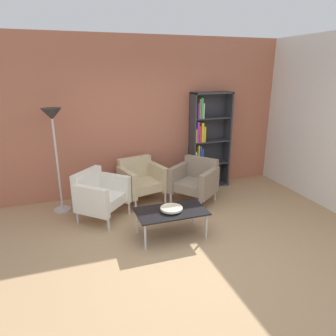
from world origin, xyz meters
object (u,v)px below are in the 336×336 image
object	(u,v)px
decorative_bowl	(171,208)
armchair_near_window	(195,180)
bookshelf_tall	(206,142)
floor_lamp_torchiere	(53,127)
coffee_table_low	(171,213)
armchair_spare_guest	(99,194)
armchair_by_bookshelf	(141,179)

from	to	relation	value
decorative_bowl	armchair_near_window	bearing A→B (deg)	51.26
bookshelf_tall	armchair_near_window	xyz separation A→B (m)	(-0.50, -0.66, -0.51)
armchair_near_window	floor_lamp_torchiere	size ratio (longest dim) A/B	0.55
coffee_table_low	armchair_spare_guest	size ratio (longest dim) A/B	1.05
coffee_table_low	armchair_by_bookshelf	xyz separation A→B (m)	(-0.11, 1.36, 0.05)
bookshelf_tall	armchair_near_window	bearing A→B (deg)	-126.95
armchair_spare_guest	coffee_table_low	bearing A→B (deg)	-92.39
bookshelf_tall	armchair_near_window	size ratio (longest dim) A/B	2.00
armchair_by_bookshelf	armchair_spare_guest	distance (m)	0.91
armchair_by_bookshelf	decorative_bowl	bearing A→B (deg)	-99.69
armchair_by_bookshelf	armchair_near_window	distance (m)	0.99
armchair_near_window	armchair_spare_guest	world-z (taller)	same
coffee_table_low	decorative_bowl	bearing A→B (deg)	104.04
decorative_bowl	armchair_spare_guest	xyz separation A→B (m)	(-0.90, 0.90, -0.02)
bookshelf_tall	armchair_by_bookshelf	world-z (taller)	bookshelf_tall
armchair_by_bookshelf	armchair_near_window	world-z (taller)	same
coffee_table_low	armchair_by_bookshelf	size ratio (longest dim) A/B	1.17
coffee_table_low	armchair_near_window	bearing A→B (deg)	51.26
armchair_by_bookshelf	armchair_near_window	bearing A→B (deg)	-34.87
armchair_spare_guest	floor_lamp_torchiere	distance (m)	1.29
bookshelf_tall	armchair_spare_guest	size ratio (longest dim) A/B	2.00
bookshelf_tall	coffee_table_low	xyz separation A→B (m)	(-1.31, -1.68, -0.56)
decorative_bowl	armchair_by_bookshelf	size ratio (longest dim) A/B	0.38
bookshelf_tall	decorative_bowl	size ratio (longest dim) A/B	5.94
armchair_near_window	armchair_by_bookshelf	bearing A→B (deg)	-149.39
bookshelf_tall	floor_lamp_torchiere	distance (m)	2.87
coffee_table_low	armchair_spare_guest	world-z (taller)	armchair_spare_guest
bookshelf_tall	decorative_bowl	bearing A→B (deg)	-128.05
decorative_bowl	floor_lamp_torchiere	distance (m)	2.28
decorative_bowl	armchair_near_window	size ratio (longest dim) A/B	0.34
coffee_table_low	armchair_near_window	size ratio (longest dim) A/B	1.05
armchair_by_bookshelf	bookshelf_tall	bearing A→B (deg)	-1.79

